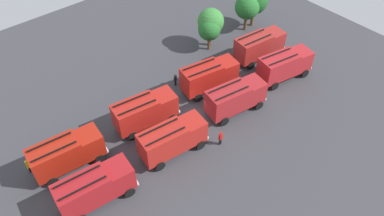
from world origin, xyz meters
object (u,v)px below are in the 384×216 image
Objects in this scene: tree_1 at (211,22)px; traffic_cone_0 at (64,198)px; fire_truck_3 at (285,65)px; fire_truck_7 at (259,45)px; fire_truck_1 at (172,138)px; tree_2 at (247,7)px; firefighter_1 at (221,138)px; firefighter_2 at (28,166)px; traffic_cone_1 at (164,98)px; fire_truck_2 at (235,97)px; fire_truck_4 at (67,153)px; tree_0 at (209,30)px; fire_truck_5 at (145,111)px; tree_3 at (254,1)px; fire_truck_0 at (95,187)px; firefighter_0 at (175,79)px; fire_truck_6 at (209,76)px.

traffic_cone_0 is at bearing -160.55° from tree_1.
fire_truck_3 is 4.90m from fire_truck_7.
fire_truck_3 reaches higher than traffic_cone_0.
tree_2 is (22.58, 11.22, 1.59)m from fire_truck_1.
firefighter_1 is 1.06× the size of firefighter_2.
traffic_cone_1 is at bearing 66.19° from fire_truck_1.
fire_truck_2 is 11.37× the size of traffic_cone_1.
fire_truck_4 is 27.77m from fire_truck_7.
fire_truck_2 is 1.59× the size of tree_0.
traffic_cone_1 is (-14.70, 1.64, -1.82)m from fire_truck_7.
tree_1 reaches higher than fire_truck_5.
firefighter_2 is at bearing 101.74° from traffic_cone_0.
tree_3 is (24.22, 11.40, 1.89)m from fire_truck_1.
traffic_cone_1 is at bearing -166.61° from tree_2.
fire_truck_3 is 1.01× the size of fire_truck_4.
tree_1 is (15.97, 11.73, 1.60)m from fire_truck_1.
fire_truck_0 is 4.66× the size of firefighter_0.
tree_2 reaches higher than traffic_cone_0.
fire_truck_3 is 11.19m from tree_0.
traffic_cone_0 is at bearing -162.91° from traffic_cone_1.
fire_truck_6 is 8.96m from firefighter_1.
traffic_cone_1 is (-11.90, -4.91, -3.43)m from tree_1.
fire_truck_0 reaches higher than firefighter_0.
firefighter_0 is (15.74, 8.12, -1.27)m from fire_truck_0.
firefighter_0 is (-11.19, 7.80, -1.27)m from fire_truck_3.
tree_0 is at bearing -162.29° from firefighter_2.
fire_truck_5 is (9.05, 5.00, 0.00)m from fire_truck_0.
firefighter_1 is (13.38, -2.47, -1.15)m from fire_truck_0.
tree_1 reaches higher than fire_truck_3.
fire_truck_1 is 1.58× the size of tree_0.
fire_truck_5 is at bearing -164.50° from tree_2.
fire_truck_5 reaches higher than firefighter_0.
fire_truck_2 is 4.75m from fire_truck_6.
fire_truck_6 reaches higher than firefighter_2.
fire_truck_1 is 1.00× the size of fire_truck_5.
tree_0 is at bearing -142.22° from tree_1.
fire_truck_1 is at bearing -83.67° from fire_truck_5.
fire_truck_2 is 4.70× the size of firefighter_0.
fire_truck_1 is (8.88, -0.01, 0.00)m from fire_truck_0.
fire_truck_1 is 5.01m from fire_truck_5.
fire_truck_2 is 1.34× the size of tree_1.
fire_truck_3 is (26.93, 0.33, 0.00)m from fire_truck_0.
fire_truck_0 is 0.99× the size of fire_truck_3.
fire_truck_4 reaches higher than traffic_cone_1.
tree_3 is (24.05, 6.39, 1.89)m from fire_truck_5.
tree_3 is at bearing 25.41° from fire_truck_0.
fire_truck_7 is at bearing -66.83° from tree_1.
firefighter_2 is at bearing -173.59° from tree_2.
tree_1 is at bearing 68.87° from fire_truck_2.
fire_truck_2 is 20.73m from traffic_cone_0.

